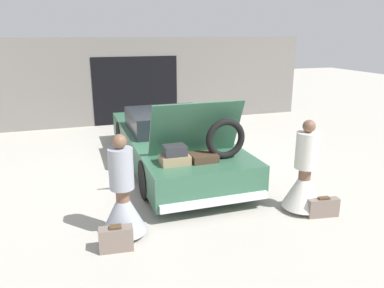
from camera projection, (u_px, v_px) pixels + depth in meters
ground_plane at (172, 165)px, 8.64m from camera, size 40.00×40.00×0.00m
garage_wall_back at (135, 81)px, 12.34m from camera, size 12.00×0.14×2.80m
car at (172, 141)px, 8.48m from camera, size 2.03×5.37×1.79m
person_left at (123, 201)px, 5.49m from camera, size 0.68×0.68×1.58m
person_right at (304, 180)px, 6.29m from camera, size 0.70×0.70×1.59m
suitcase_beside_left_person at (116, 239)px, 5.21m from camera, size 0.48×0.23×0.38m
suitcase_beside_right_person at (323, 207)px, 6.18m from camera, size 0.54×0.22×0.35m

